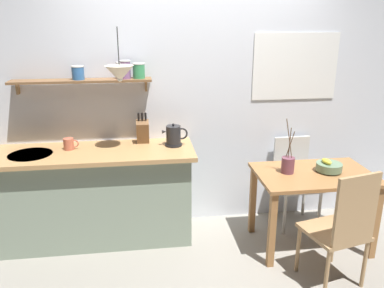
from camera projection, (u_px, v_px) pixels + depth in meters
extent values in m
plane|color=gray|center=(206.00, 249.00, 3.69)|extent=(14.00, 14.00, 0.00)
cube|color=silver|center=(217.00, 92.00, 3.91)|extent=(6.80, 0.10, 2.70)
cube|color=white|center=(296.00, 67.00, 3.88)|extent=(0.85, 0.01, 0.64)
cube|color=silver|center=(295.00, 67.00, 3.88)|extent=(0.79, 0.01, 0.58)
cube|color=gray|center=(96.00, 198.00, 3.73)|extent=(1.74, 0.52, 0.87)
cube|color=tan|center=(92.00, 153.00, 3.57)|extent=(1.83, 0.63, 0.04)
cylinder|color=#B7BABF|center=(30.00, 155.00, 3.48)|extent=(0.38, 0.38, 0.01)
cube|color=brown|center=(81.00, 81.00, 3.54)|extent=(1.25, 0.18, 0.02)
cube|color=#99754C|center=(18.00, 87.00, 3.56)|extent=(0.02, 0.06, 0.12)
cube|color=#99754C|center=(146.00, 85.00, 3.71)|extent=(0.02, 0.06, 0.12)
cylinder|color=#3366A3|center=(78.00, 73.00, 3.52)|extent=(0.11, 0.11, 0.11)
cylinder|color=silver|center=(77.00, 66.00, 3.50)|extent=(0.11, 0.11, 0.01)
cylinder|color=#7F5689|center=(120.00, 71.00, 3.56)|extent=(0.08, 0.08, 0.14)
cylinder|color=silver|center=(120.00, 63.00, 3.54)|extent=(0.08, 0.08, 0.01)
cylinder|color=#7F5689|center=(125.00, 70.00, 3.57)|extent=(0.10, 0.10, 0.15)
cylinder|color=silver|center=(124.00, 61.00, 3.54)|extent=(0.11, 0.11, 0.01)
cylinder|color=#388E56|center=(139.00, 71.00, 3.59)|extent=(0.11, 0.11, 0.13)
cylinder|color=silver|center=(139.00, 64.00, 3.56)|extent=(0.11, 0.11, 0.01)
cube|color=#9E6B3D|center=(314.00, 175.00, 3.56)|extent=(1.04, 0.68, 0.03)
cube|color=#9E6B3D|center=(272.00, 230.00, 3.34)|extent=(0.06, 0.06, 0.69)
cube|color=#9E6B3D|center=(375.00, 223.00, 3.46)|extent=(0.06, 0.06, 0.69)
cube|color=#9E6B3D|center=(253.00, 200.00, 3.88)|extent=(0.06, 0.06, 0.69)
cube|color=#9E6B3D|center=(343.00, 194.00, 4.00)|extent=(0.06, 0.06, 0.69)
cube|color=tan|center=(333.00, 232.00, 3.14)|extent=(0.51, 0.51, 0.03)
cube|color=tan|center=(356.00, 210.00, 2.88)|extent=(0.37, 0.11, 0.55)
cylinder|color=tan|center=(333.00, 240.00, 3.44)|extent=(0.03, 0.03, 0.42)
cylinder|color=tan|center=(298.00, 249.00, 3.31)|extent=(0.03, 0.03, 0.42)
cylinder|color=tan|center=(365.00, 264.00, 3.12)|extent=(0.03, 0.03, 0.42)
cylinder|color=tan|center=(327.00, 274.00, 2.99)|extent=(0.03, 0.03, 0.42)
cube|color=silver|center=(297.00, 185.00, 4.00)|extent=(0.44, 0.42, 0.03)
cube|color=silver|center=(291.00, 157.00, 4.11)|extent=(0.37, 0.04, 0.44)
cylinder|color=silver|center=(285.00, 215.00, 3.88)|extent=(0.03, 0.03, 0.42)
cylinder|color=silver|center=(319.00, 212.00, 3.94)|extent=(0.03, 0.03, 0.42)
cylinder|color=silver|center=(272.00, 199.00, 4.20)|extent=(0.03, 0.03, 0.42)
cylinder|color=silver|center=(304.00, 197.00, 4.26)|extent=(0.03, 0.03, 0.42)
cylinder|color=slate|center=(329.00, 171.00, 3.58)|extent=(0.10, 0.10, 0.01)
cylinder|color=slate|center=(329.00, 167.00, 3.57)|extent=(0.23, 0.23, 0.07)
ellipsoid|color=yellow|center=(327.00, 161.00, 3.55)|extent=(0.08, 0.13, 0.04)
cylinder|color=brown|center=(288.00, 165.00, 3.54)|extent=(0.12, 0.12, 0.14)
cylinder|color=brown|center=(289.00, 138.00, 3.45)|extent=(0.07, 0.03, 0.35)
cylinder|color=brown|center=(290.00, 143.00, 3.47)|extent=(0.01, 0.01, 0.27)
cylinder|color=brown|center=(290.00, 144.00, 3.48)|extent=(0.06, 0.03, 0.24)
cylinder|color=black|center=(174.00, 145.00, 3.70)|extent=(0.16, 0.16, 0.02)
cylinder|color=#232326|center=(173.00, 135.00, 3.67)|extent=(0.14, 0.14, 0.17)
sphere|color=black|center=(173.00, 125.00, 3.64)|extent=(0.02, 0.02, 0.02)
cone|color=#232326|center=(164.00, 132.00, 3.65)|extent=(0.04, 0.04, 0.04)
torus|color=black|center=(182.00, 134.00, 3.68)|extent=(0.11, 0.02, 0.11)
cube|color=brown|center=(143.00, 131.00, 3.75)|extent=(0.12, 0.16, 0.23)
cylinder|color=black|center=(139.00, 117.00, 3.68)|extent=(0.02, 0.04, 0.08)
cylinder|color=black|center=(142.00, 117.00, 3.68)|extent=(0.02, 0.04, 0.08)
cylinder|color=black|center=(146.00, 116.00, 3.69)|extent=(0.02, 0.04, 0.08)
cylinder|color=#C6664C|center=(69.00, 144.00, 3.58)|extent=(0.09, 0.09, 0.11)
torus|color=#C6664C|center=(75.00, 143.00, 3.59)|extent=(0.07, 0.01, 0.07)
cylinder|color=black|center=(118.00, 46.00, 3.23)|extent=(0.01, 0.01, 0.31)
cone|color=beige|center=(120.00, 74.00, 3.30)|extent=(0.24, 0.24, 0.13)
sphere|color=white|center=(120.00, 79.00, 3.32)|extent=(0.04, 0.04, 0.04)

